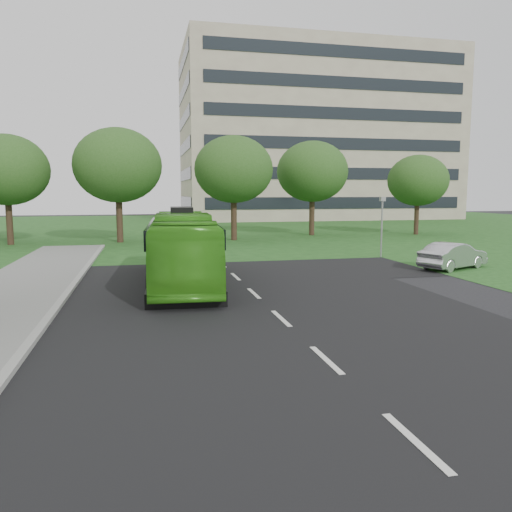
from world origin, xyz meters
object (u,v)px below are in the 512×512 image
(tree_park_d, at_px, (312,172))
(tree_park_e, at_px, (418,181))
(tree_park_b, at_px, (118,165))
(tree_park_a, at_px, (6,170))
(sedan, at_px, (453,256))
(camera_pole, at_px, (382,218))
(bus, at_px, (183,248))
(tree_park_c, at_px, (234,170))
(office_building, at_px, (315,136))

(tree_park_d, xyz_separation_m, tree_park_e, (9.84, -1.45, -0.79))
(tree_park_b, xyz_separation_m, tree_park_e, (26.86, 1.61, -0.99))
(tree_park_a, height_order, sedan, tree_park_a)
(tree_park_a, height_order, camera_pole, tree_park_a)
(sedan, height_order, camera_pole, camera_pole)
(bus, relative_size, camera_pole, 3.00)
(tree_park_c, xyz_separation_m, tree_park_d, (7.87, 3.17, 0.02))
(tree_park_b, bearing_deg, sedan, -45.86)
(tree_park_b, relative_size, camera_pole, 2.43)
(tree_park_a, relative_size, tree_park_c, 0.97)
(tree_park_a, xyz_separation_m, tree_park_d, (25.03, 3.16, 0.22))
(tree_park_c, relative_size, camera_pole, 2.32)
(camera_pole, bearing_deg, tree_park_e, 36.54)
(bus, xyz_separation_m, sedan, (13.98, 1.07, -0.85))
(tree_park_a, xyz_separation_m, camera_pole, (24.03, -12.76, -3.22))
(tree_park_e, xyz_separation_m, camera_pole, (-10.83, -14.47, -2.66))
(sedan, relative_size, camera_pole, 1.14)
(tree_park_d, bearing_deg, sedan, -88.73)
(tree_park_d, bearing_deg, tree_park_e, -8.37)
(tree_park_d, relative_size, sedan, 2.05)
(camera_pole, bearing_deg, tree_park_c, 101.70)
(bus, height_order, camera_pole, camera_pole)
(tree_park_a, xyz_separation_m, tree_park_c, (17.15, -0.01, 0.20))
(office_building, xyz_separation_m, tree_park_d, (-10.96, -30.87, -6.68))
(tree_park_b, relative_size, tree_park_c, 1.05)
(bus, bearing_deg, tree_park_b, 103.49)
(tree_park_e, distance_m, bus, 31.40)
(tree_park_a, height_order, tree_park_d, tree_park_d)
(camera_pole, bearing_deg, tree_park_b, 124.62)
(office_building, xyz_separation_m, tree_park_c, (-18.83, -34.05, -6.70))
(tree_park_a, xyz_separation_m, tree_park_e, (34.86, 1.71, -0.56))
(tree_park_b, distance_m, tree_park_d, 17.29)
(tree_park_b, xyz_separation_m, bus, (3.50, -19.09, -4.49))
(office_building, relative_size, bus, 3.63)
(tree_park_e, distance_m, camera_pole, 18.27)
(tree_park_c, distance_m, camera_pole, 14.88)
(tree_park_a, distance_m, camera_pole, 27.39)
(tree_park_b, bearing_deg, tree_park_c, -0.69)
(office_building, xyz_separation_m, tree_park_e, (-1.12, -32.32, -7.46))
(tree_park_a, relative_size, tree_park_e, 1.11)
(tree_park_d, bearing_deg, tree_park_b, -169.80)
(sedan, distance_m, camera_pole, 5.63)
(sedan, xyz_separation_m, camera_pole, (-1.46, 5.17, 1.68))
(tree_park_e, bearing_deg, camera_pole, -126.82)
(tree_park_c, height_order, tree_park_e, tree_park_c)
(office_building, height_order, bus, office_building)
(bus, bearing_deg, tree_park_c, 76.52)
(office_building, xyz_separation_m, tree_park_a, (-35.99, -34.04, -6.90))
(tree_park_a, relative_size, camera_pole, 2.24)
(tree_park_b, bearing_deg, camera_pole, -38.74)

